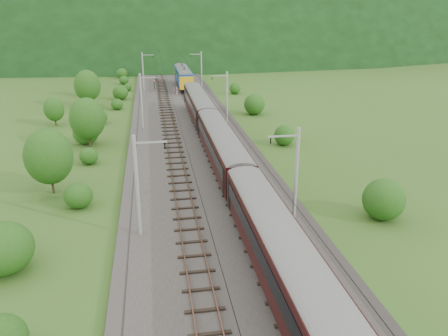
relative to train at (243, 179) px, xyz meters
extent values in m
plane|color=#36531A|center=(-2.40, -2.22, -3.45)|extent=(600.00, 600.00, 0.00)
cube|color=#38332D|center=(-2.40, 7.78, -3.30)|extent=(14.00, 220.00, 0.30)
cube|color=brown|center=(-5.52, 7.78, -2.96)|extent=(0.08, 220.00, 0.15)
cube|color=brown|center=(-4.08, 7.78, -2.96)|extent=(0.08, 220.00, 0.15)
cube|color=black|center=(-4.80, 7.78, -3.09)|extent=(2.40, 220.00, 0.12)
cube|color=brown|center=(-0.72, 7.78, -2.96)|extent=(0.08, 220.00, 0.15)
cube|color=brown|center=(0.72, 7.78, -2.96)|extent=(0.08, 220.00, 0.15)
cube|color=black|center=(0.00, 7.78, -3.09)|extent=(2.40, 220.00, 0.12)
cylinder|color=gray|center=(-8.60, -2.22, 0.85)|extent=(0.28, 0.28, 8.00)
cube|color=gray|center=(-7.40, -2.22, 4.25)|extent=(2.40, 0.12, 0.12)
cylinder|color=black|center=(-6.40, -2.22, 3.95)|extent=(0.10, 0.10, 0.50)
cylinder|color=gray|center=(-8.60, 29.78, 0.85)|extent=(0.28, 0.28, 8.00)
cube|color=gray|center=(-7.40, 29.78, 4.25)|extent=(2.40, 0.12, 0.12)
cylinder|color=black|center=(-6.40, 29.78, 3.95)|extent=(0.10, 0.10, 0.50)
cylinder|color=gray|center=(-8.60, 61.78, 0.85)|extent=(0.28, 0.28, 8.00)
cube|color=gray|center=(-7.40, 61.78, 4.25)|extent=(2.40, 0.12, 0.12)
cylinder|color=black|center=(-6.40, 61.78, 3.95)|extent=(0.10, 0.10, 0.50)
cylinder|color=gray|center=(-8.60, 93.78, 0.85)|extent=(0.28, 0.28, 8.00)
cube|color=gray|center=(-7.40, 93.78, 4.25)|extent=(2.40, 0.12, 0.12)
cylinder|color=black|center=(-6.40, 93.78, 3.95)|extent=(0.10, 0.10, 0.50)
cylinder|color=gray|center=(-8.60, 125.78, 0.85)|extent=(0.28, 0.28, 8.00)
cube|color=gray|center=(-7.40, 125.78, 4.25)|extent=(2.40, 0.12, 0.12)
cylinder|color=black|center=(-6.40, 125.78, 3.95)|extent=(0.10, 0.10, 0.50)
cylinder|color=gray|center=(3.80, -2.22, 0.85)|extent=(0.28, 0.28, 8.00)
cube|color=gray|center=(2.60, -2.22, 4.25)|extent=(2.40, 0.12, 0.12)
cylinder|color=black|center=(1.60, -2.22, 3.95)|extent=(0.10, 0.10, 0.50)
cylinder|color=gray|center=(3.80, 29.78, 0.85)|extent=(0.28, 0.28, 8.00)
cube|color=gray|center=(2.60, 29.78, 4.25)|extent=(2.40, 0.12, 0.12)
cylinder|color=black|center=(1.60, 29.78, 3.95)|extent=(0.10, 0.10, 0.50)
cylinder|color=gray|center=(3.80, 61.78, 0.85)|extent=(0.28, 0.28, 8.00)
cube|color=gray|center=(2.60, 61.78, 4.25)|extent=(2.40, 0.12, 0.12)
cylinder|color=black|center=(1.60, 61.78, 3.95)|extent=(0.10, 0.10, 0.50)
cylinder|color=gray|center=(3.80, 93.78, 0.85)|extent=(0.28, 0.28, 8.00)
cube|color=gray|center=(2.60, 93.78, 4.25)|extent=(2.40, 0.12, 0.12)
cylinder|color=black|center=(1.60, 93.78, 3.95)|extent=(0.10, 0.10, 0.50)
cylinder|color=gray|center=(3.80, 125.78, 0.85)|extent=(0.28, 0.28, 8.00)
cube|color=gray|center=(2.60, 125.78, 4.25)|extent=(2.40, 0.12, 0.12)
cylinder|color=black|center=(1.60, 125.78, 3.95)|extent=(0.10, 0.10, 0.50)
cylinder|color=black|center=(-4.80, 7.78, 3.65)|extent=(0.03, 198.00, 0.03)
cylinder|color=black|center=(0.00, 7.78, 3.65)|extent=(0.03, 198.00, 0.03)
ellipsoid|color=black|center=(-2.40, 257.78, -3.45)|extent=(504.00, 360.00, 244.00)
cube|color=black|center=(0.00, -10.81, -0.55)|extent=(2.82, 21.36, 2.91)
cylinder|color=slate|center=(0.00, -10.81, 0.76)|extent=(2.82, 21.25, 2.82)
cube|color=black|center=(-1.43, -10.81, -0.20)|extent=(0.05, 18.79, 1.12)
cube|color=black|center=(1.43, -10.81, -0.20)|extent=(0.05, 18.79, 1.12)
cube|color=black|center=(0.00, -3.34, -2.45)|extent=(2.14, 3.11, 0.87)
cube|color=black|center=(0.00, 11.20, -0.55)|extent=(2.82, 21.36, 2.91)
cylinder|color=slate|center=(0.00, 11.20, 0.76)|extent=(2.82, 21.25, 2.82)
cube|color=black|center=(-1.43, 11.20, -0.20)|extent=(0.05, 18.79, 1.12)
cube|color=black|center=(1.43, 11.20, -0.20)|extent=(0.05, 18.79, 1.12)
cube|color=black|center=(0.00, 3.72, -2.45)|extent=(2.14, 3.11, 0.87)
cube|color=black|center=(0.00, 18.67, -2.45)|extent=(2.14, 3.11, 0.87)
cube|color=black|center=(0.00, 33.21, -0.55)|extent=(2.82, 21.36, 2.91)
cylinder|color=slate|center=(0.00, 33.21, 0.76)|extent=(2.82, 21.25, 2.82)
cube|color=black|center=(-1.43, 33.21, -0.20)|extent=(0.05, 18.79, 1.12)
cube|color=black|center=(1.43, 33.21, -0.20)|extent=(0.05, 18.79, 1.12)
cube|color=black|center=(0.00, 25.73, -2.45)|extent=(2.14, 3.11, 0.87)
cube|color=black|center=(0.00, 40.68, -2.45)|extent=(2.14, 3.11, 0.87)
cube|color=#133F9C|center=(0.00, 63.95, -0.55)|extent=(2.82, 17.47, 2.91)
cylinder|color=slate|center=(0.00, 63.95, 0.76)|extent=(2.82, 17.39, 2.82)
cube|color=black|center=(-1.43, 63.95, -0.20)|extent=(0.05, 15.38, 1.12)
cube|color=black|center=(1.43, 63.95, -0.20)|extent=(0.05, 15.38, 1.12)
cube|color=black|center=(0.00, 57.84, -2.45)|extent=(2.14, 3.11, 0.87)
cube|color=black|center=(0.00, 70.07, -2.45)|extent=(2.14, 3.11, 0.87)
cube|color=gold|center=(0.00, 72.49, -0.75)|extent=(2.87, 0.50, 2.62)
cube|color=gold|center=(0.00, 55.42, -0.75)|extent=(2.87, 0.50, 2.62)
cube|color=black|center=(0.00, 66.95, 1.44)|extent=(0.08, 1.60, 0.87)
cylinder|color=red|center=(-2.44, 57.39, -2.48)|extent=(0.14, 0.14, 1.34)
cylinder|color=red|center=(-2.00, 55.64, -2.35)|extent=(0.17, 0.17, 1.61)
cylinder|color=black|center=(-6.41, 63.16, -2.25)|extent=(0.13, 0.13, 1.81)
sphere|color=red|center=(-6.41, 63.16, -1.30)|extent=(0.22, 0.22, 0.22)
ellipsoid|color=#234D14|center=(-17.51, -5.51, -1.66)|extent=(3.99, 3.99, 3.59)
ellipsoid|color=#234D14|center=(-14.11, 4.27, -2.32)|extent=(2.52, 2.52, 2.27)
ellipsoid|color=#234D14|center=(-14.62, 16.15, -2.48)|extent=(2.16, 2.16, 1.94)
ellipsoid|color=#234D14|center=(-15.93, 24.45, -1.94)|extent=(3.36, 3.36, 3.02)
ellipsoid|color=#234D14|center=(-15.23, 35.31, -2.42)|extent=(2.30, 2.30, 2.07)
ellipsoid|color=#234D14|center=(-13.22, 45.03, -2.49)|extent=(2.14, 2.14, 1.93)
ellipsoid|color=#234D14|center=(-13.11, 54.17, -2.09)|extent=(3.02, 3.02, 2.72)
ellipsoid|color=#234D14|center=(-12.14, 63.53, -2.64)|extent=(1.82, 1.82, 1.63)
ellipsoid|color=#234D14|center=(-13.34, 72.60, -2.47)|extent=(2.19, 2.19, 1.97)
ellipsoid|color=#234D14|center=(-14.26, 82.55, -2.19)|extent=(2.81, 2.81, 2.53)
ellipsoid|color=#234D14|center=(-16.82, 90.77, -2.60)|extent=(1.89, 1.89, 1.70)
cylinder|color=black|center=(-17.04, 8.04, -1.71)|extent=(0.24, 0.24, 3.48)
ellipsoid|color=#234D14|center=(-17.04, 8.04, 0.28)|extent=(4.48, 4.48, 5.38)
cylinder|color=black|center=(-15.35, 23.07, -1.72)|extent=(0.24, 0.24, 3.47)
ellipsoid|color=#234D14|center=(-15.35, 23.07, 0.26)|extent=(4.46, 4.46, 5.35)
cylinder|color=black|center=(-21.81, 35.21, -2.29)|extent=(0.24, 0.24, 2.34)
ellipsoid|color=#234D14|center=(-21.81, 35.21, -0.95)|extent=(3.00, 3.00, 3.60)
cylinder|color=black|center=(-18.36, 48.08, -1.65)|extent=(0.24, 0.24, 3.60)
ellipsoid|color=#234D14|center=(-18.36, 48.08, 0.40)|extent=(4.63, 4.63, 5.55)
cylinder|color=black|center=(-20.52, 59.42, -2.14)|extent=(0.24, 0.24, 2.64)
ellipsoid|color=#234D14|center=(-20.52, 59.42, -0.63)|extent=(3.39, 3.39, 4.07)
ellipsoid|color=#234D14|center=(11.60, -2.29, -1.85)|extent=(3.56, 3.56, 3.20)
ellipsoid|color=#234D14|center=(9.60, 19.56, -2.25)|extent=(2.67, 2.67, 2.40)
ellipsoid|color=#234D14|center=(9.79, 37.31, -1.89)|extent=(3.48, 3.48, 3.13)
ellipsoid|color=#234D14|center=(10.10, 56.30, -2.39)|extent=(2.35, 2.35, 2.12)
camera|label=1|loc=(-7.16, -33.05, 13.40)|focal=35.00mm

